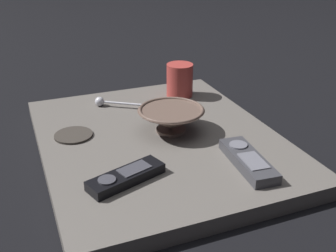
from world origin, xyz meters
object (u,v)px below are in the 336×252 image
at_px(teaspoon, 104,102).
at_px(tv_remote_far, 248,160).
at_px(tv_remote_near, 126,177).
at_px(cereal_bowl, 171,118).
at_px(coffee_mug, 180,80).
at_px(drink_coaster, 73,135).

relative_size(teaspoon, tv_remote_far, 0.64).
bearing_deg(tv_remote_near, cereal_bowl, -43.78).
bearing_deg(coffee_mug, tv_remote_far, 176.62).
distance_m(coffee_mug, tv_remote_far, 0.41).
relative_size(tv_remote_far, drink_coaster, 1.98).
height_order(cereal_bowl, teaspoon, cereal_bowl).
height_order(teaspoon, drink_coaster, teaspoon).
relative_size(cereal_bowl, teaspoon, 1.40).
relative_size(tv_remote_near, tv_remote_far, 0.92).
bearing_deg(tv_remote_far, cereal_bowl, 23.22).
bearing_deg(teaspoon, drink_coaster, 143.79).
xyz_separation_m(teaspoon, tv_remote_far, (-0.41, -0.20, -0.00)).
bearing_deg(drink_coaster, tv_remote_near, -165.44).
relative_size(tv_remote_near, drink_coaster, 1.83).
bearing_deg(tv_remote_near, tv_remote_far, -97.80).
xyz_separation_m(cereal_bowl, drink_coaster, (0.06, 0.22, -0.03)).
distance_m(cereal_bowl, teaspoon, 0.24).
xyz_separation_m(tv_remote_near, drink_coaster, (0.23, 0.06, -0.01)).
bearing_deg(tv_remote_far, coffee_mug, -3.38).
bearing_deg(drink_coaster, cereal_bowl, -105.54).
relative_size(teaspoon, tv_remote_near, 0.69).
distance_m(coffee_mug, tv_remote_near, 0.46).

